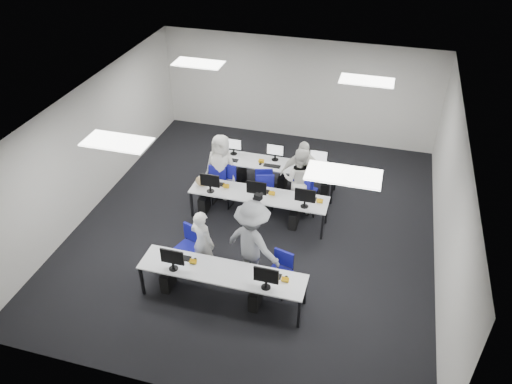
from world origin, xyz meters
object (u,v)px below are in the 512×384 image
(chair_1, at_px, (279,280))
(chair_0, at_px, (188,256))
(photographer, at_px, (253,243))
(chair_3, at_px, (264,195))
(student_3, at_px, (302,174))
(student_1, at_px, (299,180))
(chair_6, at_px, (265,192))
(chair_5, at_px, (220,184))
(student_2, at_px, (221,166))
(student_0, at_px, (203,242))
(desk_front, at_px, (222,273))
(chair_4, at_px, (305,203))
(desk_mid, at_px, (259,196))
(chair_2, at_px, (225,192))
(chair_7, at_px, (304,198))

(chair_1, bearing_deg, chair_0, -169.34)
(photographer, bearing_deg, chair_1, -175.03)
(chair_3, relative_size, student_3, 0.52)
(chair_1, xyz_separation_m, photographer, (-0.59, 0.18, 0.66))
(chair_0, height_order, student_1, student_1)
(chair_6, distance_m, photographer, 2.74)
(chair_0, xyz_separation_m, chair_5, (-0.24, 2.73, -0.01))
(chair_5, bearing_deg, student_2, -33.73)
(student_0, bearing_deg, student_3, -97.71)
(desk_front, height_order, photographer, photographer)
(student_0, xyz_separation_m, student_2, (-0.52, 2.70, 0.08))
(chair_3, xyz_separation_m, chair_5, (-1.18, 0.17, 0.01))
(photographer, bearing_deg, chair_4, -81.92)
(student_3, bearing_deg, chair_5, 168.46)
(student_1, bearing_deg, chair_4, 152.60)
(chair_5, distance_m, photographer, 3.19)
(chair_5, xyz_separation_m, photographer, (1.61, -2.68, 0.64))
(chair_5, relative_size, student_1, 0.56)
(desk_front, xyz_separation_m, chair_4, (1.00, 3.18, -0.42))
(chair_0, relative_size, student_1, 0.58)
(desk_front, relative_size, desk_mid, 1.00)
(student_0, bearing_deg, chair_3, -83.75)
(chair_0, bearing_deg, student_0, 18.63)
(chair_4, height_order, student_0, student_0)
(chair_1, bearing_deg, chair_2, 142.24)
(chair_1, bearing_deg, desk_mid, 129.84)
(desk_front, bearing_deg, student_0, 134.14)
(chair_1, distance_m, photographer, 0.90)
(chair_0, height_order, chair_2, chair_0)
(desk_mid, relative_size, photographer, 1.70)
(desk_front, bearing_deg, photographer, 60.27)
(chair_1, bearing_deg, photographer, 177.67)
(chair_7, bearing_deg, chair_2, -158.01)
(desk_mid, height_order, chair_2, chair_2)
(desk_front, height_order, chair_2, chair_2)
(desk_front, bearing_deg, chair_5, 109.66)
(student_3, bearing_deg, chair_6, 176.28)
(chair_1, relative_size, chair_5, 0.93)
(chair_6, bearing_deg, chair_1, -86.16)
(chair_7, relative_size, student_2, 0.57)
(chair_5, bearing_deg, chair_0, -89.13)
(chair_7, bearing_deg, chair_4, -57.40)
(chair_2, relative_size, student_2, 0.58)
(chair_6, xyz_separation_m, chair_7, (0.99, 0.02, 0.01))
(student_2, bearing_deg, chair_7, 8.20)
(chair_0, height_order, chair_3, chair_0)
(chair_1, height_order, chair_3, chair_3)
(chair_2, bearing_deg, chair_6, 22.73)
(student_0, distance_m, student_2, 2.75)
(chair_3, bearing_deg, photographer, -97.01)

